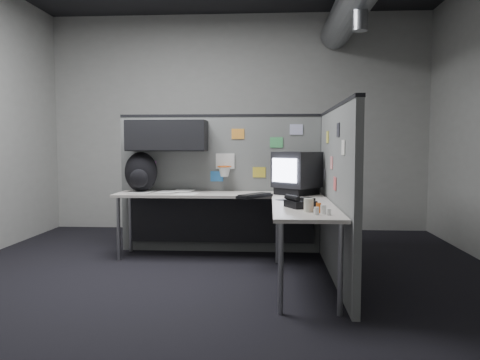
# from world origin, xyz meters

# --- Properties ---
(room) EXTENTS (5.62, 5.62, 3.22)m
(room) POSITION_xyz_m (0.56, 0.00, 2.10)
(room) COLOR black
(room) RESTS_ON ground
(partition_back) EXTENTS (2.44, 0.42, 1.63)m
(partition_back) POSITION_xyz_m (-0.25, 1.23, 1.00)
(partition_back) COLOR slate
(partition_back) RESTS_ON ground
(partition_right) EXTENTS (0.07, 2.23, 1.63)m
(partition_right) POSITION_xyz_m (1.10, 0.22, 0.82)
(partition_right) COLOR slate
(partition_right) RESTS_ON ground
(desk) EXTENTS (2.31, 2.11, 0.73)m
(desk) POSITION_xyz_m (0.15, 0.70, 0.61)
(desk) COLOR beige
(desk) RESTS_ON ground
(monitor) EXTENTS (0.58, 0.58, 0.47)m
(monitor) POSITION_xyz_m (0.77, 0.90, 0.97)
(monitor) COLOR black
(monitor) RESTS_ON desk
(keyboard) EXTENTS (0.38, 0.43, 0.04)m
(keyboard) POSITION_xyz_m (0.32, 0.58, 0.75)
(keyboard) COLOR black
(keyboard) RESTS_ON desk
(mouse) EXTENTS (0.27, 0.27, 0.05)m
(mouse) POSITION_xyz_m (0.66, 0.37, 0.75)
(mouse) COLOR black
(mouse) RESTS_ON desk
(phone) EXTENTS (0.29, 0.29, 0.11)m
(phone) POSITION_xyz_m (0.74, -0.18, 0.77)
(phone) COLOR black
(phone) RESTS_ON desk
(bottles) EXTENTS (0.13, 0.16, 0.08)m
(bottles) POSITION_xyz_m (0.88, -0.56, 0.76)
(bottles) COLOR silver
(bottles) RESTS_ON desk
(cup) EXTENTS (0.10, 0.10, 0.11)m
(cup) POSITION_xyz_m (0.79, -0.44, 0.78)
(cup) COLOR beige
(cup) RESTS_ON desk
(papers) EXTENTS (0.79, 0.56, 0.01)m
(papers) POSITION_xyz_m (-0.66, 1.00, 0.74)
(papers) COLOR white
(papers) RESTS_ON desk
(backpack) EXTENTS (0.43, 0.41, 0.46)m
(backpack) POSITION_xyz_m (-1.00, 1.05, 0.95)
(backpack) COLOR black
(backpack) RESTS_ON desk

